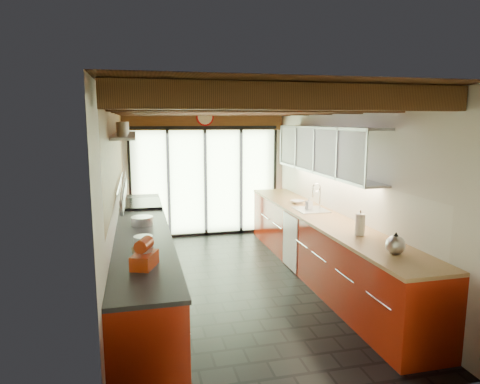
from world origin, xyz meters
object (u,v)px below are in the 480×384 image
at_px(kettle, 395,244).
at_px(paper_towel, 360,225).
at_px(stand_mixer, 144,255).
at_px(bowl, 298,202).
at_px(soap_bottle, 309,203).

height_order(kettle, paper_towel, paper_towel).
xyz_separation_m(stand_mixer, paper_towel, (2.54, 0.53, 0.02)).
bearing_deg(bowl, stand_mixer, -134.43).
distance_m(kettle, paper_towel, 0.73).
distance_m(stand_mixer, bowl, 3.63).
xyz_separation_m(paper_towel, soap_bottle, (0.00, 1.57, -0.03)).
relative_size(paper_towel, soap_bottle, 1.60).
xyz_separation_m(soap_bottle, bowl, (0.00, 0.49, -0.07)).
distance_m(kettle, soap_bottle, 2.30).
bearing_deg(bowl, soap_bottle, -90.00).
distance_m(stand_mixer, paper_towel, 2.60).
distance_m(soap_bottle, bowl, 0.49).
relative_size(stand_mixer, bowl, 1.69).
bearing_deg(stand_mixer, paper_towel, 11.86).
xyz_separation_m(stand_mixer, kettle, (2.54, -0.20, -0.01)).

